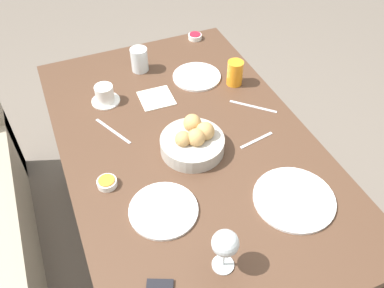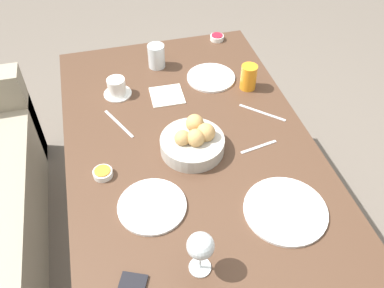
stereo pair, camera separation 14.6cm
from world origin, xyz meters
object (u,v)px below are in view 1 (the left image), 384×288
(juice_glass, at_px, (235,73))
(jam_bowl_honey, at_px, (107,183))
(plate_far_center, at_px, (163,210))
(coffee_cup, at_px, (105,95))
(plate_near_left, at_px, (294,199))
(water_tumbler, at_px, (139,60))
(plate_near_right, at_px, (197,77))
(knife_silver, at_px, (113,131))
(bread_basket, at_px, (193,141))
(fork_silver, at_px, (253,107))
(spoon_coffee, at_px, (256,140))
(wine_glass, at_px, (225,244))
(napkin, at_px, (156,98))
(jam_bowl_berry, at_px, (195,36))

(juice_glass, xyz_separation_m, jam_bowl_honey, (-0.34, 0.65, -0.04))
(plate_far_center, distance_m, coffee_cup, 0.61)
(plate_near_left, bearing_deg, water_tumbler, 15.05)
(plate_near_right, relative_size, knife_silver, 1.15)
(bread_basket, height_order, fork_silver, bread_basket)
(coffee_cup, bearing_deg, spoon_coffee, -133.72)
(plate_far_center, height_order, jam_bowl_honey, jam_bowl_honey)
(fork_silver, distance_m, knife_silver, 0.57)
(wine_glass, bearing_deg, bread_basket, -12.26)
(bread_basket, bearing_deg, fork_silver, -68.47)
(fork_silver, distance_m, napkin, 0.40)
(jam_bowl_berry, bearing_deg, bread_basket, 156.46)
(napkin, bearing_deg, plate_near_right, -71.66)
(water_tumbler, height_order, napkin, water_tumbler)
(plate_near_right, distance_m, plate_far_center, 0.72)
(water_tumbler, relative_size, coffee_cup, 0.91)
(knife_silver, bearing_deg, bread_basket, -129.80)
(plate_near_right, xyz_separation_m, water_tumbler, (0.15, 0.21, 0.05))
(fork_silver, bearing_deg, juice_glass, -0.02)
(plate_near_right, distance_m, spoon_coffee, 0.45)
(bread_basket, relative_size, fork_silver, 1.54)
(juice_glass, relative_size, water_tumbler, 1.02)
(spoon_coffee, bearing_deg, napkin, 34.83)
(bread_basket, distance_m, spoon_coffee, 0.24)
(coffee_cup, xyz_separation_m, jam_bowl_berry, (0.31, -0.53, -0.02))
(wine_glass, distance_m, knife_silver, 0.69)
(bread_basket, height_order, water_tumbler, bread_basket)
(spoon_coffee, bearing_deg, jam_bowl_honey, 89.42)
(spoon_coffee, bearing_deg, jam_bowl_berry, -5.28)
(juice_glass, bearing_deg, bread_basket, 133.06)
(water_tumbler, bearing_deg, fork_silver, -141.04)
(plate_near_right, relative_size, napkin, 1.52)
(fork_silver, bearing_deg, napkin, 59.70)
(wine_glass, xyz_separation_m, fork_silver, (0.58, -0.42, -0.11))
(wine_glass, bearing_deg, jam_bowl_honey, 29.13)
(bread_basket, xyz_separation_m, water_tumbler, (0.55, 0.03, 0.01))
(napkin, bearing_deg, wine_glass, 174.75)
(water_tumbler, bearing_deg, juice_glass, -126.39)
(wine_glass, xyz_separation_m, spoon_coffee, (0.41, -0.34, -0.11))
(water_tumbler, bearing_deg, wine_glass, 175.81)
(plate_far_center, distance_m, jam_bowl_berry, 1.04)
(coffee_cup, distance_m, jam_bowl_honey, 0.45)
(water_tumbler, bearing_deg, plate_near_left, -164.95)
(jam_bowl_berry, bearing_deg, plate_near_left, 174.97)
(juice_glass, bearing_deg, knife_silver, 99.38)
(jam_bowl_berry, bearing_deg, coffee_cup, 120.33)
(water_tumbler, distance_m, napkin, 0.23)
(plate_near_right, height_order, juice_glass, juice_glass)
(jam_bowl_berry, distance_m, napkin, 0.50)
(jam_bowl_berry, bearing_deg, juice_glass, -178.13)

